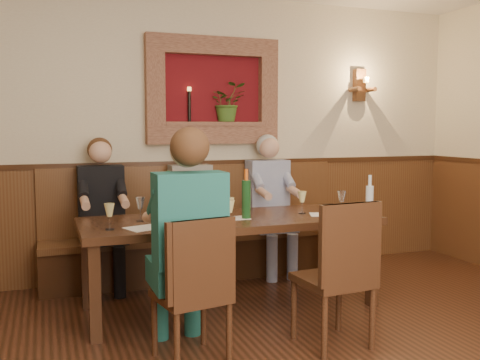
{
  "coord_description": "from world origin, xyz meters",
  "views": [
    {
      "loc": [
        -1.42,
        -2.22,
        1.48
      ],
      "look_at": [
        0.1,
        1.9,
        1.05
      ],
      "focal_mm": 40.0,
      "sensor_mm": 36.0,
      "label": 1
    }
  ],
  "objects_px": {
    "dining_table": "(231,227)",
    "bench": "(199,245)",
    "chair_near_left": "(192,319)",
    "chair_near_right": "(334,303)",
    "person_chair_front": "(187,261)",
    "wine_bottle_green_a": "(246,198)",
    "spittoon_bucket": "(213,205)",
    "water_bottle": "(369,200)",
    "person_bench_mid": "(193,223)",
    "person_bench_left": "(103,228)",
    "person_bench_right": "(271,217)",
    "wine_bottle_green_b": "(168,198)"
  },
  "relations": [
    {
      "from": "dining_table",
      "to": "bench",
      "type": "relative_size",
      "value": 0.8
    },
    {
      "from": "chair_near_left",
      "to": "chair_near_right",
      "type": "relative_size",
      "value": 0.94
    },
    {
      "from": "chair_near_left",
      "to": "chair_near_right",
      "type": "height_order",
      "value": "chair_near_right"
    },
    {
      "from": "bench",
      "to": "person_chair_front",
      "type": "xyz_separation_m",
      "value": [
        -0.57,
        -1.72,
        0.29
      ]
    },
    {
      "from": "bench",
      "to": "wine_bottle_green_a",
      "type": "bearing_deg",
      "value": -84.47
    },
    {
      "from": "person_chair_front",
      "to": "spittoon_bucket",
      "type": "height_order",
      "value": "person_chair_front"
    },
    {
      "from": "chair_near_right",
      "to": "spittoon_bucket",
      "type": "xyz_separation_m",
      "value": [
        -0.57,
        0.94,
        0.57
      ]
    },
    {
      "from": "bench",
      "to": "water_bottle",
      "type": "bearing_deg",
      "value": -50.43
    },
    {
      "from": "bench",
      "to": "chair_near_right",
      "type": "relative_size",
      "value": 2.99
    },
    {
      "from": "wine_bottle_green_a",
      "to": "water_bottle",
      "type": "xyz_separation_m",
      "value": [
        0.98,
        -0.27,
        -0.03
      ]
    },
    {
      "from": "bench",
      "to": "chair_near_left",
      "type": "height_order",
      "value": "bench"
    },
    {
      "from": "person_chair_front",
      "to": "spittoon_bucket",
      "type": "bearing_deg",
      "value": 60.74
    },
    {
      "from": "bench",
      "to": "chair_near_left",
      "type": "bearing_deg",
      "value": -107.23
    },
    {
      "from": "chair_near_left",
      "to": "wine_bottle_green_a",
      "type": "bearing_deg",
      "value": 39.49
    },
    {
      "from": "person_chair_front",
      "to": "person_bench_mid",
      "type": "bearing_deg",
      "value": 73.4
    },
    {
      "from": "person_bench_left",
      "to": "dining_table",
      "type": "bearing_deg",
      "value": -41.85
    },
    {
      "from": "person_bench_right",
      "to": "person_bench_mid",
      "type": "bearing_deg",
      "value": 179.91
    },
    {
      "from": "bench",
      "to": "chair_near_right",
      "type": "bearing_deg",
      "value": -78.24
    },
    {
      "from": "dining_table",
      "to": "person_bench_left",
      "type": "bearing_deg",
      "value": 138.15
    },
    {
      "from": "person_chair_front",
      "to": "person_bench_left",
      "type": "bearing_deg",
      "value": 102.69
    },
    {
      "from": "chair_near_left",
      "to": "spittoon_bucket",
      "type": "bearing_deg",
      "value": 53.9
    },
    {
      "from": "bench",
      "to": "water_bottle",
      "type": "height_order",
      "value": "bench"
    },
    {
      "from": "chair_near_right",
      "to": "wine_bottle_green_b",
      "type": "bearing_deg",
      "value": 122.14
    },
    {
      "from": "person_bench_mid",
      "to": "wine_bottle_green_a",
      "type": "relative_size",
      "value": 3.42
    },
    {
      "from": "person_bench_mid",
      "to": "wine_bottle_green_b",
      "type": "xyz_separation_m",
      "value": [
        -0.38,
        -0.66,
        0.34
      ]
    },
    {
      "from": "chair_near_left",
      "to": "water_bottle",
      "type": "height_order",
      "value": "water_bottle"
    },
    {
      "from": "person_bench_left",
      "to": "water_bottle",
      "type": "relative_size",
      "value": 4.02
    },
    {
      "from": "chair_near_left",
      "to": "person_bench_right",
      "type": "height_order",
      "value": "person_bench_right"
    },
    {
      "from": "dining_table",
      "to": "wine_bottle_green_a",
      "type": "relative_size",
      "value": 5.98
    },
    {
      "from": "chair_near_left",
      "to": "wine_bottle_green_b",
      "type": "height_order",
      "value": "wine_bottle_green_b"
    },
    {
      "from": "person_bench_mid",
      "to": "spittoon_bucket",
      "type": "xyz_separation_m",
      "value": [
        -0.07,
        -0.89,
        0.3
      ]
    },
    {
      "from": "chair_near_left",
      "to": "wine_bottle_green_b",
      "type": "distance_m",
      "value": 1.25
    },
    {
      "from": "person_bench_mid",
      "to": "person_bench_right",
      "type": "xyz_separation_m",
      "value": [
        0.82,
        -0.0,
        0.02
      ]
    },
    {
      "from": "chair_near_left",
      "to": "chair_near_right",
      "type": "xyz_separation_m",
      "value": [
        0.97,
        -0.09,
        0.02
      ]
    },
    {
      "from": "chair_near_right",
      "to": "person_bench_mid",
      "type": "bearing_deg",
      "value": 100.43
    },
    {
      "from": "person_bench_left",
      "to": "person_bench_right",
      "type": "distance_m",
      "value": 1.66
    },
    {
      "from": "chair_near_left",
      "to": "person_bench_left",
      "type": "xyz_separation_m",
      "value": [
        -0.37,
        1.73,
        0.3
      ]
    },
    {
      "from": "person_bench_left",
      "to": "person_bench_mid",
      "type": "height_order",
      "value": "person_bench_left"
    },
    {
      "from": "spittoon_bucket",
      "to": "chair_near_left",
      "type": "bearing_deg",
      "value": -115.58
    },
    {
      "from": "dining_table",
      "to": "wine_bottle_green_a",
      "type": "bearing_deg",
      "value": -43.07
    },
    {
      "from": "spittoon_bucket",
      "to": "person_bench_mid",
      "type": "bearing_deg",
      "value": 85.25
    },
    {
      "from": "person_bench_mid",
      "to": "wine_bottle_green_a",
      "type": "distance_m",
      "value": 1.01
    },
    {
      "from": "wine_bottle_green_b",
      "to": "person_bench_right",
      "type": "bearing_deg",
      "value": 28.65
    },
    {
      "from": "person_bench_mid",
      "to": "water_bottle",
      "type": "distance_m",
      "value": 1.71
    },
    {
      "from": "dining_table",
      "to": "spittoon_bucket",
      "type": "bearing_deg",
      "value": -163.79
    },
    {
      "from": "bench",
      "to": "wine_bottle_green_b",
      "type": "relative_size",
      "value": 7.82
    },
    {
      "from": "person_bench_left",
      "to": "water_bottle",
      "type": "xyz_separation_m",
      "value": [
        2.02,
        -1.2,
        0.31
      ]
    },
    {
      "from": "chair_near_left",
      "to": "person_bench_mid",
      "type": "distance_m",
      "value": 1.82
    },
    {
      "from": "person_chair_front",
      "to": "spittoon_bucket",
      "type": "relative_size",
      "value": 6.52
    },
    {
      "from": "person_bench_left",
      "to": "wine_bottle_green_a",
      "type": "bearing_deg",
      "value": -41.97
    }
  ]
}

